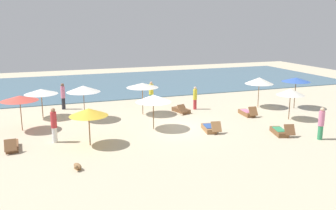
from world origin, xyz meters
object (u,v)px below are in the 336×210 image
(umbrella_8, at_px, (41,92))
(person_4, at_px, (54,125))
(umbrella_0, at_px, (83,89))
(umbrella_6, at_px, (259,81))
(lounger_1, at_px, (280,132))
(person_3, at_px, (321,123))
(person_1, at_px, (151,93))
(umbrella_1, at_px, (291,92))
(umbrella_3, at_px, (20,98))
(lounger_4, at_px, (181,110))
(umbrella_4, at_px, (142,85))
(lounger_0, at_px, (247,113))
(umbrella_7, at_px, (153,98))
(umbrella_2, at_px, (89,112))
(umbrella_5, at_px, (296,80))
(lounger_3, at_px, (12,146))
(person_2, at_px, (195,98))
(lounger_2, at_px, (210,128))
(person_0, at_px, (63,96))
(dog, at_px, (77,166))

(umbrella_8, distance_m, person_4, 5.73)
(umbrella_0, xyz_separation_m, umbrella_6, (12.83, -0.75, -0.06))
(lounger_1, distance_m, person_3, 2.25)
(umbrella_8, bearing_deg, person_1, 10.67)
(umbrella_0, distance_m, umbrella_1, 13.53)
(umbrella_3, relative_size, person_3, 1.18)
(umbrella_0, distance_m, lounger_4, 7.04)
(umbrella_4, height_order, person_1, umbrella_4)
(umbrella_3, distance_m, lounger_0, 14.76)
(umbrella_7, distance_m, lounger_1, 7.61)
(umbrella_1, distance_m, person_4, 14.92)
(umbrella_2, bearing_deg, person_1, 54.25)
(umbrella_0, xyz_separation_m, person_1, (5.57, 3.11, -1.20))
(umbrella_5, bearing_deg, lounger_3, -172.43)
(umbrella_1, height_order, lounger_0, umbrella_1)
(lounger_4, distance_m, person_2, 1.59)
(umbrella_4, distance_m, lounger_1, 9.65)
(umbrella_7, relative_size, lounger_1, 1.22)
(umbrella_6, bearing_deg, person_2, 167.38)
(umbrella_7, bearing_deg, umbrella_0, 136.03)
(umbrella_1, relative_size, umbrella_3, 0.96)
(lounger_2, xyz_separation_m, person_2, (1.45, 5.38, 0.70))
(lounger_0, height_order, person_0, person_0)
(umbrella_7, relative_size, lounger_4, 1.20)
(umbrella_3, relative_size, person_0, 1.10)
(person_2, bearing_deg, person_1, 131.87)
(umbrella_0, bearing_deg, lounger_4, -1.94)
(lounger_4, distance_m, person_4, 9.71)
(umbrella_0, relative_size, umbrella_5, 0.99)
(lounger_3, relative_size, person_2, 1.00)
(umbrella_2, relative_size, person_0, 1.04)
(umbrella_0, relative_size, umbrella_1, 1.11)
(lounger_1, height_order, person_3, person_3)
(umbrella_4, distance_m, person_0, 6.26)
(person_2, bearing_deg, person_3, -68.06)
(umbrella_3, distance_m, person_4, 3.54)
(umbrella_1, relative_size, lounger_2, 1.18)
(umbrella_1, height_order, person_1, umbrella_1)
(umbrella_3, distance_m, lounger_1, 15.29)
(lounger_2, height_order, dog, lounger_2)
(umbrella_7, height_order, person_0, umbrella_7)
(umbrella_6, height_order, lounger_3, umbrella_6)
(umbrella_1, relative_size, umbrella_6, 0.91)
(umbrella_6, distance_m, person_1, 8.30)
(umbrella_5, distance_m, dog, 17.94)
(umbrella_2, distance_m, person_4, 2.20)
(umbrella_6, height_order, person_3, umbrella_6)
(umbrella_3, distance_m, umbrella_6, 16.67)
(person_2, xyz_separation_m, dog, (-9.50, -8.64, -0.72))
(umbrella_0, height_order, person_2, umbrella_0)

